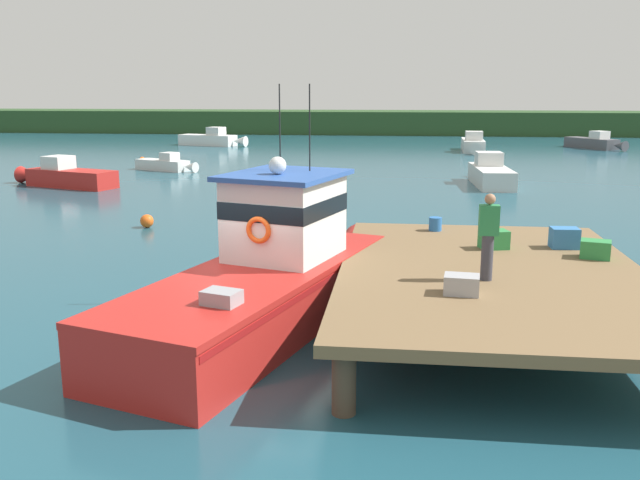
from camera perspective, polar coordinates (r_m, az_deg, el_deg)
name	(u,v)px	position (r m, az deg, el deg)	size (l,w,h in m)	color
ground_plane	(256,317)	(14.45, -5.40, -6.48)	(200.00, 200.00, 0.00)	#1E4C5B
dock	(492,275)	(13.96, 14.18, -2.90)	(6.00, 9.00, 1.20)	#4C3D2D
main_fishing_boat	(271,273)	(14.00, -4.09, -2.77)	(4.80, 9.90, 4.80)	red
crate_stack_near_edge	(494,239)	(15.70, 14.35, 0.05)	(0.60, 0.44, 0.41)	#2D8442
crate_single_far	(564,238)	(16.22, 19.77, 0.17)	(0.60, 0.44, 0.46)	#3370B2
crate_stack_mid_dock	(595,249)	(15.47, 22.06, -0.73)	(0.60, 0.44, 0.38)	#2D8442
crate_single_by_cleat	(462,285)	(12.10, 11.76, -3.67)	(0.60, 0.44, 0.34)	#9E9EA3
bait_bucket	(435,224)	(17.39, 9.63, 1.33)	(0.32, 0.32, 0.34)	#2866B2
deckhand_by_the_boat	(488,235)	(12.93, 13.90, 0.41)	(0.36, 0.22, 1.63)	#383842
moored_boat_near_channel	(473,145)	(54.14, 12.70, 7.80)	(1.77, 6.25, 1.58)	silver
moored_boat_mid_harbor	(166,164)	(41.36, -12.75, 6.20)	(4.22, 2.48, 1.08)	silver
moored_boat_far_right	(490,173)	(35.48, 14.01, 5.43)	(1.81, 6.29, 1.59)	silver
moored_boat_off_the_point	(212,139)	(59.23, -9.02, 8.33)	(6.28, 2.95, 1.57)	white
moored_boat_outer_mooring	(595,143)	(59.69, 22.03, 7.57)	(3.94, 5.39, 1.44)	#4C4C51
moored_boat_far_left	(65,176)	(35.94, -20.54, 5.03)	(5.90, 3.00, 1.49)	red
mooring_buoy_outer	(147,221)	(24.33, -14.29, 1.55)	(0.46, 0.46, 0.46)	#EA5B19
mooring_buoy_inshore	(285,198)	(28.77, -2.99, 3.56)	(0.45, 0.45, 0.45)	#EA5B19
mooring_buoy_channel_marker	(142,160)	(46.02, -14.66, 6.50)	(0.40, 0.40, 0.40)	#EA5B19
far_shoreline	(374,122)	(75.49, 4.58, 9.81)	(120.00, 8.00, 2.40)	#284723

